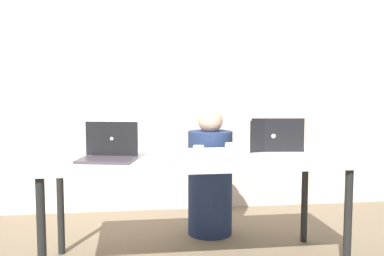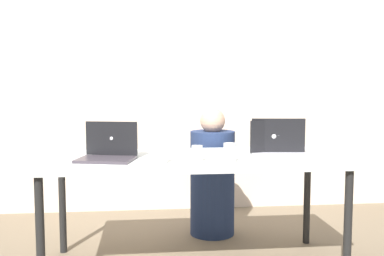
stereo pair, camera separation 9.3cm
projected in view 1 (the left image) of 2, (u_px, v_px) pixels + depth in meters
name	position (u px, v px, depth m)	size (l,w,h in m)	color
back_wall	(173.00, 75.00, 4.32)	(5.00, 0.10, 2.62)	beige
desk	(194.00, 165.00, 2.95)	(1.92, 0.79, 0.74)	silver
person_at_center	(210.00, 179.00, 3.63)	(0.36, 0.36, 1.03)	navy
laptop_back_right	(266.00, 145.00, 3.12)	(0.38, 0.32, 0.23)	silver
laptop_front_left	(108.00, 152.00, 2.79)	(0.39, 0.32, 0.23)	#3D353D
laptop_back_left	(115.00, 148.00, 2.99)	(0.30, 0.26, 0.21)	silver
laptop_front_right	(280.00, 148.00, 2.94)	(0.38, 0.31, 0.24)	silver
water_glass_left	(163.00, 156.00, 2.67)	(0.07, 0.07, 0.10)	white
water_glass_right	(231.00, 154.00, 2.73)	(0.08, 0.08, 0.12)	white
water_glass_center	(199.00, 155.00, 2.73)	(0.07, 0.07, 0.10)	silver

